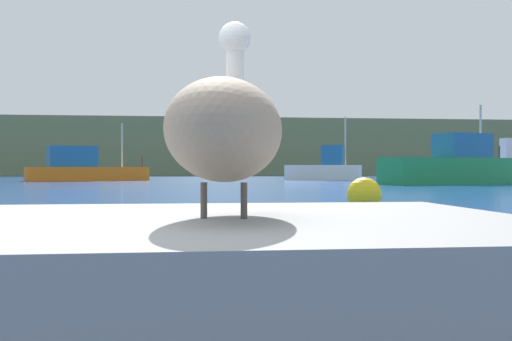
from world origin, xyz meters
TOP-DOWN VIEW (x-y plane):
  - hillside_backdrop at (0.00, 73.38)m, footprint 140.00×12.11m
  - pier_dock at (0.81, -0.46)m, footprint 2.76×2.27m
  - pelican at (0.81, -0.45)m, footprint 0.72×1.48m
  - fishing_boat_green at (15.31, 29.25)m, footprint 8.05×4.47m
  - fishing_boat_orange at (-5.56, 40.65)m, footprint 8.26×4.86m
  - fishing_boat_white at (11.04, 40.29)m, footprint 5.34×3.40m
  - mooring_buoy at (4.35, 9.06)m, footprint 0.69×0.69m

SIDE VIEW (x-z plane):
  - pier_dock at x=0.81m, z-range 0.00..0.67m
  - mooring_buoy at x=4.35m, z-range 0.00..0.69m
  - fishing_boat_white at x=11.04m, z-range -1.40..2.98m
  - fishing_boat_orange at x=-5.56m, z-range -1.15..2.80m
  - fishing_boat_green at x=15.31m, z-range -1.17..3.17m
  - pelican at x=0.81m, z-range 0.59..1.56m
  - hillside_backdrop at x=0.00m, z-range 0.00..6.51m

